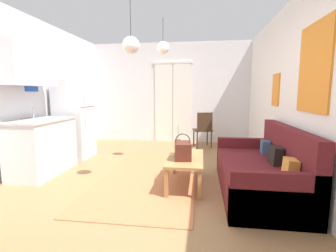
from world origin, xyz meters
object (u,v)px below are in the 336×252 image
bamboo_vase (178,147)px  accent_chair (203,128)px  handbag (183,150)px  refrigerator (74,120)px  coffee_table (185,161)px  pendant_lamp_far (163,48)px  pendant_lamp_near (131,45)px  couch (263,173)px

bamboo_vase → accent_chair: (0.40, 2.44, -0.05)m
handbag → bamboo_vase: bearing=110.0°
refrigerator → handbag: bearing=-30.1°
coffee_table → pendant_lamp_far: 2.18m
handbag → pendant_lamp_near: 1.61m
refrigerator → pendant_lamp_far: 2.35m
handbag → pendant_lamp_far: pendant_lamp_far is taller
couch → handbag: bearing=179.9°
pendant_lamp_near → coffee_table: bearing=11.3°
bamboo_vase → handbag: bamboo_vase is taller
couch → pendant_lamp_far: (-1.57, 1.22, 1.90)m
coffee_table → pendant_lamp_far: pendant_lamp_far is taller
pendant_lamp_far → coffee_table: bearing=-65.6°
refrigerator → pendant_lamp_far: size_ratio=2.47×
couch → handbag: size_ratio=5.32×
coffee_table → accent_chair: 2.59m
couch → pendant_lamp_near: (-1.82, -0.04, 1.72)m
pendant_lamp_near → pendant_lamp_far: same height
refrigerator → accent_chair: 3.00m
couch → refrigerator: bearing=158.4°
bamboo_vase → refrigerator: 2.55m
handbag → refrigerator: 2.75m
bamboo_vase → pendant_lamp_far: 1.94m
accent_chair → bamboo_vase: bearing=65.0°
refrigerator → accent_chair: refrigerator is taller
pendant_lamp_near → pendant_lamp_far: 1.29m
bamboo_vase → handbag: 0.26m
couch → refrigerator: refrigerator is taller
pendant_lamp_near → handbag: bearing=3.3°
bamboo_vase → pendant_lamp_near: pendant_lamp_near is taller
couch → refrigerator: (-3.47, 1.37, 0.53)m
handbag → refrigerator: (-2.37, 1.37, 0.25)m
refrigerator → accent_chair: size_ratio=1.82×
pendant_lamp_near → pendant_lamp_far: size_ratio=1.28×
coffee_table → pendant_lamp_far: bearing=114.4°
coffee_table → refrigerator: size_ratio=0.65×
coffee_table → bamboo_vase: bamboo_vase is taller
refrigerator → pendant_lamp_far: pendant_lamp_far is taller
bamboo_vase → coffee_table: bearing=-48.4°
couch → accent_chair: (-0.80, 2.69, 0.22)m
accent_chair → refrigerator: bearing=10.4°
bamboo_vase → couch: bearing=-11.8°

